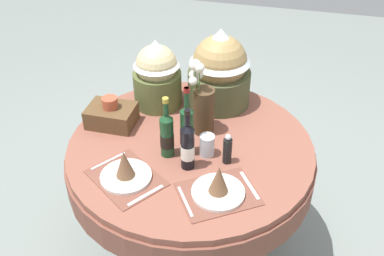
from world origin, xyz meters
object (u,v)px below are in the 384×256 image
Objects in this scene: place_setting_left at (125,171)px; flower_vase at (202,103)px; pepper_mill at (227,150)px; wine_bottle_rear at (188,146)px; place_setting_right at (218,186)px; wine_bottle_right at (167,134)px; gift_tub_back_left at (157,71)px; woven_basket_side_left at (111,115)px; dining_table at (191,163)px; wine_bottle_left at (188,130)px; gift_tub_back_centre at (220,66)px; tumbler_near_left at (207,145)px.

flower_vase is at bearing 60.19° from place_setting_left.
wine_bottle_rear is at bearing -155.83° from pepper_mill.
place_setting_right is 0.38m from wine_bottle_right.
gift_tub_back_left is at bearing 146.99° from flower_vase.
pepper_mill is at bearing -41.05° from gift_tub_back_left.
pepper_mill is 0.67× the size of woven_basket_side_left.
wine_bottle_rear reaches higher than dining_table.
place_setting_right is 1.13× the size of wine_bottle_left.
gift_tub_back_centre is at bearing 84.18° from flower_vase.
pepper_mill is at bearing -13.81° from woven_basket_side_left.
wine_bottle_left is at bearing -17.08° from woven_basket_side_left.
dining_table is 3.05× the size of flower_vase.
gift_tub_back_centre is (0.03, 0.60, 0.11)m from wine_bottle_rear.
tumbler_near_left is at bearing 13.82° from wine_bottle_right.
woven_basket_side_left reaches higher than dining_table.
gift_tub_back_centre is at bearing 94.63° from tumbler_near_left.
wine_bottle_left is (-0.03, -0.20, -0.03)m from flower_vase.
wine_bottle_left is at bearing -172.83° from tumbler_near_left.
wine_bottle_right is at bearing 151.39° from wine_bottle_rear.
gift_tub_back_centre is at bearing 101.29° from place_setting_right.
woven_basket_side_left is at bearing 153.55° from wine_bottle_rear.
dining_table is 0.43m from place_setting_left.
pepper_mill reaches higher than dining_table.
flower_vase is 1.11× the size of wine_bottle_left.
flower_vase is at bearing 62.73° from wine_bottle_right.
gift_tub_back_left reaches higher than place_setting_left.
gift_tub_back_centre is (-0.04, 0.48, 0.18)m from tumbler_near_left.
wine_bottle_rear reaches higher than place_setting_right.
place_setting_right is 1.01× the size of flower_vase.
dining_table is 0.31m from wine_bottle_rear.
place_setting_left is 1.13× the size of wine_bottle_left.
wine_bottle_right is (-0.12, -0.23, -0.05)m from flower_vase.
gift_tub_back_centre reaches higher than wine_bottle_left.
flower_vase is 0.36m from gift_tub_back_left.
flower_vase reaches higher than place_setting_right.
tumbler_near_left is 0.52m from gift_tub_back_centre.
tumbler_near_left is (0.10, 0.01, -0.08)m from wine_bottle_left.
pepper_mill is 0.56m from gift_tub_back_centre.
wine_bottle_left is 0.49m from gift_tub_back_left.
flower_vase is at bearing 6.77° from woven_basket_side_left.
place_setting_right is at bearing -89.29° from pepper_mill.
wine_bottle_right reaches higher than place_setting_left.
wine_bottle_left is at bearing -96.46° from gift_tub_back_centre.
place_setting_right is at bearing -68.27° from flower_vase.
woven_basket_side_left is at bearing -145.60° from gift_tub_back_centre.
flower_vase is at bearing -95.82° from gift_tub_back_centre.
pepper_mill is at bearing -17.38° from tumbler_near_left.
place_setting_right is (0.44, 0.00, 0.00)m from place_setting_left.
gift_tub_back_left is at bearing 121.46° from wine_bottle_rear.
gift_tub_back_left is (-0.05, 0.65, 0.16)m from place_setting_left.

